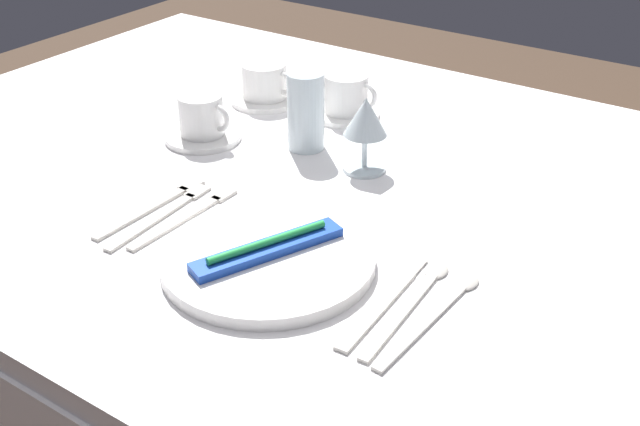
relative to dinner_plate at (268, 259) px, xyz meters
The scene contains 17 objects.
dining_table 0.26m from the dinner_plate, 87.57° to the left, with size 1.80×1.11×0.74m.
dinner_plate is the anchor object (origin of this frame).
toothbrush_package 0.02m from the dinner_plate, ahead, with size 0.12×0.21×0.02m.
fork_outer 0.17m from the dinner_plate, 168.38° to the left, with size 0.02×0.21×0.00m.
fork_inner 0.20m from the dinner_plate, behind, with size 0.03×0.21×0.00m.
fork_salad 0.23m from the dinner_plate, behind, with size 0.02×0.21×0.00m.
dinner_knife 0.17m from the dinner_plate, ahead, with size 0.03×0.22×0.00m.
spoon_soup 0.20m from the dinner_plate, 12.37° to the left, with size 0.03×0.22×0.01m.
spoon_dessert 0.23m from the dinner_plate, ahead, with size 0.03×0.23×0.01m.
saucer_left 0.50m from the dinner_plate, 110.91° to the left, with size 0.12×0.12×0.01m, color white.
coffee_cup_left 0.50m from the dinner_plate, 110.72° to the left, with size 0.11×0.08×0.07m.
saucer_right 0.41m from the dinner_plate, 142.82° to the left, with size 0.13×0.13×0.01m, color white.
coffee_cup_right 0.41m from the dinner_plate, 142.66° to the left, with size 0.10×0.08×0.07m.
saucer_far 0.56m from the dinner_plate, 127.97° to the left, with size 0.13×0.13×0.01m, color white.
coffee_cup_far 0.56m from the dinner_plate, 127.84° to the left, with size 0.11×0.08×0.07m.
wine_glass_centre 0.31m from the dinner_plate, 97.19° to the left, with size 0.07×0.07×0.12m.
drink_tumbler 0.36m from the dinner_plate, 117.05° to the left, with size 0.06×0.06×0.13m.
Camera 1 is at (0.52, -0.91, 1.31)m, focal length 44.14 mm.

